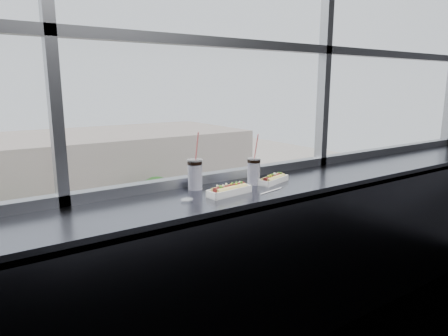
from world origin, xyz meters
TOP-DOWN VIEW (x-y plane):
  - wall_back_lower at (0.00, 1.50)m, footprint 6.00×0.00m
  - counter at (0.00, 1.23)m, footprint 6.00×0.55m
  - counter_fascia at (0.00, 0.97)m, footprint 6.00×0.04m
  - hotdog_tray_left at (-0.14, 1.17)m, footprint 0.30×0.13m
  - hotdog_tray_right at (0.27, 1.24)m, footprint 0.27×0.16m
  - soda_cup_left at (-0.24, 1.39)m, footprint 0.10×0.10m
  - soda_cup_right at (0.13, 1.28)m, footprint 0.09×0.09m
  - loose_straw at (0.11, 1.08)m, footprint 0.20×0.05m
  - wrapper at (-0.42, 1.19)m, footprint 0.09×0.06m
  - street_asphalt at (0.00, 21.50)m, footprint 80.00×10.00m
  - car_far_c at (13.27, 25.50)m, footprint 3.05×6.59m
  - car_near_d at (8.16, 17.50)m, footprint 2.83×6.51m
  - car_near_e at (14.32, 17.50)m, footprint 2.79×6.21m
  - pedestrian_c at (3.63, 29.56)m, footprint 0.89×0.67m
  - pedestrian_d at (10.50, 28.44)m, footprint 1.03×0.77m
  - tree_center at (1.29, 29.50)m, footprint 3.07×3.07m
  - tree_right at (12.32, 29.50)m, footprint 3.31×3.31m

SIDE VIEW (x-z plane):
  - street_asphalt at x=0.00m, z-range -11.00..-10.94m
  - pedestrian_c at x=3.63m, z-range -10.96..-8.96m
  - car_near_e at x=14.32m, z-range -10.94..-8.90m
  - car_far_c at x=13.27m, z-range -10.94..-8.79m
  - car_near_d at x=8.16m, z-range -10.94..-8.79m
  - pedestrian_d at x=10.50m, z-range -10.96..-8.64m
  - tree_center at x=1.29m, z-range -10.15..-5.35m
  - tree_right at x=12.32m, z-range -10.08..-4.91m
  - wall_back_lower at x=0.00m, z-range -2.45..3.55m
  - counter_fascia at x=0.00m, z-range 0.03..1.07m
  - counter at x=0.00m, z-range 1.04..1.10m
  - loose_straw at x=0.11m, z-range 1.10..1.11m
  - wrapper at x=-0.42m, z-range 1.10..1.12m
  - hotdog_tray_right at x=0.27m, z-range 1.09..1.16m
  - hotdog_tray_left at x=-0.14m, z-range 1.09..1.16m
  - soda_cup_right at x=0.13m, z-range 1.03..1.36m
  - soda_cup_left at x=-0.24m, z-range 1.03..1.38m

